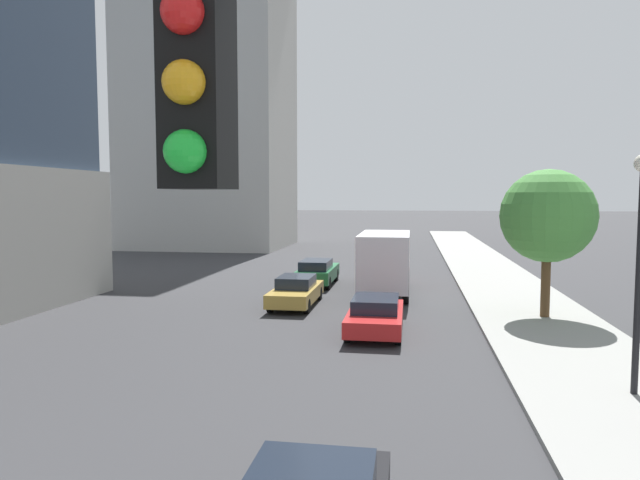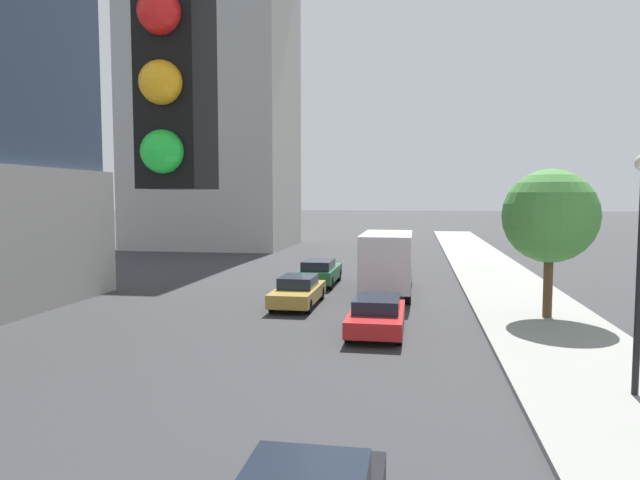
% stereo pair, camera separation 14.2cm
% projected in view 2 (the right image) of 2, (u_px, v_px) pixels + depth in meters
% --- Properties ---
extents(sidewalk, '(4.86, 120.00, 0.15)m').
position_uv_depth(sidewalk, '(563.00, 343.00, 18.84)').
color(sidewalk, gray).
rests_on(sidewalk, ground).
extents(construction_building, '(15.58, 15.55, 40.56)m').
position_uv_depth(construction_building, '(214.00, 64.00, 54.78)').
color(construction_building, '#B2AFA8').
rests_on(construction_building, ground).
extents(street_tree, '(3.69, 3.69, 5.88)m').
position_uv_depth(street_tree, '(550.00, 216.00, 22.20)').
color(street_tree, brown).
rests_on(street_tree, sidewalk).
extents(car_red, '(1.93, 4.52, 1.31)m').
position_uv_depth(car_red, '(377.00, 315.00, 20.45)').
color(car_red, red).
rests_on(car_red, ground).
extents(car_green, '(1.82, 4.70, 1.47)m').
position_uv_depth(car_green, '(320.00, 272.00, 31.44)').
color(car_green, '#1E6638').
rests_on(car_green, ground).
extents(car_gold, '(1.81, 4.72, 1.35)m').
position_uv_depth(car_gold, '(298.00, 291.00, 25.55)').
color(car_gold, '#AD8938').
rests_on(car_gold, ground).
extents(box_truck, '(2.36, 7.78, 3.17)m').
position_uv_depth(box_truck, '(388.00, 260.00, 28.26)').
color(box_truck, '#B21E1E').
rests_on(box_truck, ground).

